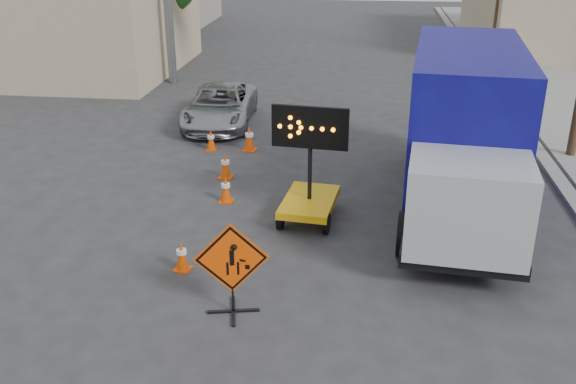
% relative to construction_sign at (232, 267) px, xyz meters
% --- Properties ---
extents(ground, '(100.00, 100.00, 0.00)m').
position_rel_construction_sign_xyz_m(ground, '(0.31, -0.84, -0.94)').
color(ground, '#2D2D30').
rests_on(ground, ground).
extents(curb_right, '(0.40, 60.00, 0.12)m').
position_rel_construction_sign_xyz_m(curb_right, '(7.51, 14.16, -0.88)').
color(curb_right, gray).
rests_on(curb_right, ground).
extents(sidewalk_right, '(4.00, 60.00, 0.15)m').
position_rel_construction_sign_xyz_m(sidewalk_right, '(9.81, 14.16, -0.86)').
color(sidewalk_right, gray).
rests_on(sidewalk_right, ground).
extents(storefront_left_near, '(14.00, 10.00, 4.00)m').
position_rel_construction_sign_xyz_m(storefront_left_near, '(-13.69, 19.16, 1.06)').
color(storefront_left_near, tan).
rests_on(storefront_left_near, ground).
extents(building_right_far, '(10.00, 14.00, 4.60)m').
position_rel_construction_sign_xyz_m(building_right_far, '(13.31, 29.16, 1.36)').
color(building_right_far, tan).
rests_on(building_right_far, ground).
extents(construction_sign, '(1.32, 0.94, 1.78)m').
position_rel_construction_sign_xyz_m(construction_sign, '(0.00, 0.00, 0.00)').
color(construction_sign, black).
rests_on(construction_sign, ground).
extents(arrow_board, '(1.75, 2.06, 2.77)m').
position_rel_construction_sign_xyz_m(arrow_board, '(1.00, 4.11, -0.32)').
color(arrow_board, '#E7AA0C').
rests_on(arrow_board, ground).
extents(pickup_truck, '(2.47, 4.86, 1.32)m').
position_rel_construction_sign_xyz_m(pickup_truck, '(-2.77, 11.38, -0.28)').
color(pickup_truck, '#A1A3A8').
rests_on(pickup_truck, ground).
extents(box_truck, '(3.16, 8.26, 3.83)m').
position_rel_construction_sign_xyz_m(box_truck, '(4.54, 5.19, 0.80)').
color(box_truck, black).
rests_on(box_truck, ground).
extents(cone_a, '(0.39, 0.39, 0.65)m').
position_rel_construction_sign_xyz_m(cone_a, '(-1.34, 1.38, -0.62)').
color(cone_a, '#DF4304').
rests_on(cone_a, ground).
extents(cone_b, '(0.37, 0.37, 0.69)m').
position_rel_construction_sign_xyz_m(cone_b, '(-1.18, 4.85, -0.59)').
color(cone_b, '#DF4304').
rests_on(cone_b, ground).
extents(cone_c, '(0.40, 0.40, 0.72)m').
position_rel_construction_sign_xyz_m(cone_c, '(-1.53, 6.45, -0.58)').
color(cone_c, '#DF4304').
rests_on(cone_c, ground).
extents(cone_d, '(0.45, 0.45, 0.78)m').
position_rel_construction_sign_xyz_m(cone_d, '(-1.29, 8.78, -0.55)').
color(cone_d, '#DF4304').
rests_on(cone_d, ground).
extents(cone_e, '(0.40, 0.40, 0.65)m').
position_rel_construction_sign_xyz_m(cone_e, '(-2.47, 8.68, -0.61)').
color(cone_e, '#DF4304').
rests_on(cone_e, ground).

